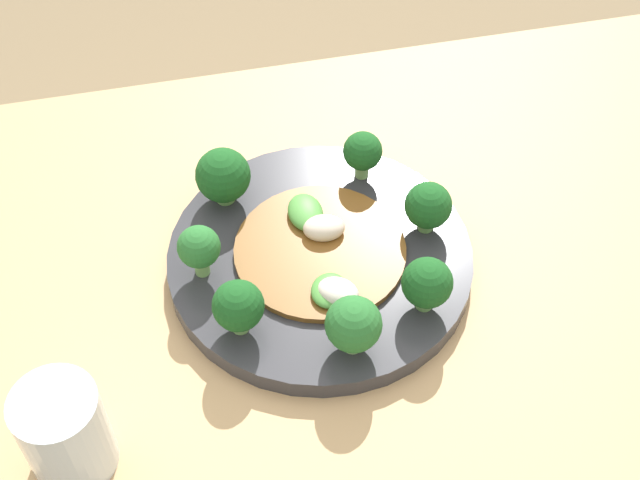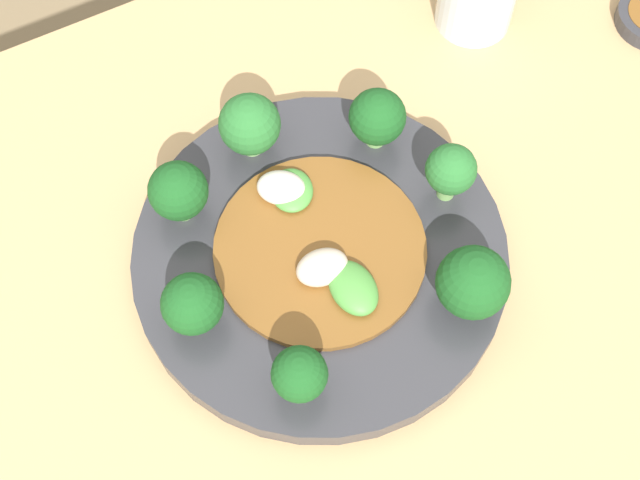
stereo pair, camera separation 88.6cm
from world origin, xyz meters
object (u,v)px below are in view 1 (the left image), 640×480
broccoli_east (428,206)px  broccoli_west (199,248)px  broccoli_southwest (238,306)px  broccoli_northwest (223,176)px  drinking_glass (65,432)px  broccoli_southeast (427,283)px  plate (320,259)px  broccoli_south (353,325)px  stirfry_center (321,250)px  broccoli_northeast (363,152)px

broccoli_east → broccoli_west: bearing=-178.1°
broccoli_east → broccoli_southwest: (-0.21, -0.08, 0.00)m
broccoli_east → broccoli_southwest: bearing=-158.3°
broccoli_northwest → drinking_glass: size_ratio=0.66×
broccoli_east → broccoli_southwest: 0.22m
broccoli_east → broccoli_southeast: 0.10m
plate → broccoli_south: broccoli_south is taller
broccoli_southeast → stirfry_center: bearing=135.0°
broccoli_northeast → drinking_glass: (-0.32, -0.26, -0.01)m
broccoli_northeast → broccoli_west: size_ratio=0.96×
broccoli_southeast → broccoli_west: same height
broccoli_southwest → drinking_glass: (-0.16, -0.09, -0.01)m
broccoli_east → stirfry_center: size_ratio=0.33×
broccoli_northwest → broccoli_west: (-0.04, -0.09, 0.00)m
broccoli_northwest → stirfry_center: size_ratio=0.37×
broccoli_northeast → broccoli_east: (0.05, -0.09, -0.00)m
broccoli_west → stirfry_center: bearing=-1.7°
broccoli_east → drinking_glass: 0.41m
stirfry_center → broccoli_south: bearing=-87.7°
plate → broccoli_northwest: size_ratio=4.76×
broccoli_south → drinking_glass: bearing=-169.6°
broccoli_south → broccoli_southeast: bearing=21.4°
broccoli_southwest → broccoli_southeast: bearing=-4.0°
broccoli_east → broccoli_west: size_ratio=0.97×
drinking_glass → broccoli_northeast: bearing=39.0°
broccoli_northwest → broccoli_southwest: (-0.01, -0.17, -0.00)m
plate → drinking_glass: size_ratio=3.14×
broccoli_southwest → broccoli_east: bearing=21.7°
plate → broccoli_northwest: 0.13m
plate → broccoli_east: bearing=4.6°
broccoli_southwest → broccoli_south: bearing=-23.7°
broccoli_northwest → broccoli_northeast: bearing=1.1°
plate → broccoli_northeast: broccoli_northeast is taller
broccoli_northeast → drinking_glass: 0.41m
broccoli_south → stirfry_center: broccoli_south is taller
broccoli_east → plate: bearing=-175.4°
broccoli_south → stirfry_center: (-0.00, 0.11, -0.03)m
plate → broccoli_east: 0.12m
broccoli_southwest → plate: bearing=38.1°
stirfry_center → drinking_glass: drinking_glass is taller
plate → broccoli_west: 0.13m
broccoli_northeast → broccoli_northwest: broccoli_northwest is taller
plate → broccoli_south: 0.13m
broccoli_east → drinking_glass: bearing=-154.8°
broccoli_south → broccoli_east: bearing=49.1°
broccoli_south → drinking_glass: 0.26m
broccoli_south → broccoli_southwest: size_ratio=1.04×
broccoli_northeast → broccoli_south: 0.22m
broccoli_southeast → stirfry_center: size_ratio=0.34×
drinking_glass → broccoli_west: bearing=50.7°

